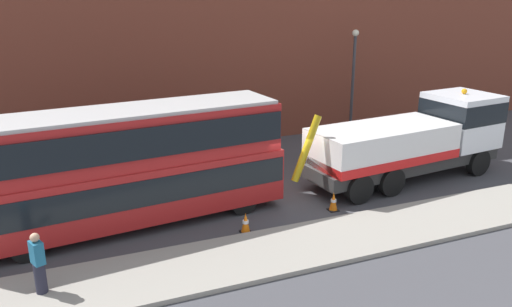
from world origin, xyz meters
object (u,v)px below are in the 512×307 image
object	(u,v)px
traffic_cone_near_bus	(246,223)
street_lamp	(353,75)
pedestrian_onlooker	(38,264)
recovery_tow_truck	(414,139)
traffic_cone_midway	(333,202)
double_decker_bus	(124,163)

from	to	relation	value
traffic_cone_near_bus	street_lamp	xyz separation A→B (m)	(9.60, 8.76, 3.13)
traffic_cone_near_bus	pedestrian_onlooker	bearing A→B (deg)	-166.81
pedestrian_onlooker	recovery_tow_truck	bearing A→B (deg)	-7.85
recovery_tow_truck	traffic_cone_midway	xyz separation A→B (m)	(-4.90, -1.74, -1.42)
pedestrian_onlooker	traffic_cone_midway	world-z (taller)	pedestrian_onlooker
double_decker_bus	recovery_tow_truck	bearing A→B (deg)	-5.71
traffic_cone_midway	street_lamp	world-z (taller)	street_lamp
recovery_tow_truck	pedestrian_onlooker	size ratio (longest dim) A/B	5.99
street_lamp	pedestrian_onlooker	bearing A→B (deg)	-147.24
double_decker_bus	traffic_cone_midway	world-z (taller)	double_decker_bus
traffic_cone_midway	traffic_cone_near_bus	bearing A→B (deg)	-172.86
recovery_tow_truck	traffic_cone_near_bus	distance (m)	8.92
traffic_cone_midway	double_decker_bus	bearing A→B (deg)	166.74
recovery_tow_truck	street_lamp	world-z (taller)	street_lamp
traffic_cone_near_bus	street_lamp	bearing A→B (deg)	42.39
double_decker_bus	pedestrian_onlooker	distance (m)	4.75
traffic_cone_near_bus	street_lamp	size ratio (longest dim) A/B	0.12
traffic_cone_near_bus	street_lamp	distance (m)	13.36
traffic_cone_midway	pedestrian_onlooker	bearing A→B (deg)	-168.99
double_decker_bus	traffic_cone_midway	bearing A→B (deg)	-19.21
recovery_tow_truck	traffic_cone_near_bus	xyz separation A→B (m)	(-8.53, -2.19, -1.42)
recovery_tow_truck	street_lamp	distance (m)	6.87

